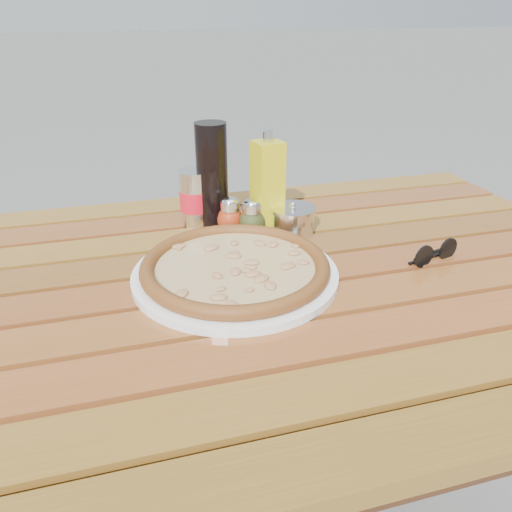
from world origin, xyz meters
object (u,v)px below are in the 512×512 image
object	(u,v)px
parmesan_tin	(292,220)
pepper_shaker	(230,217)
pizza	(235,266)
dark_bottle	(212,176)
olive_oil_cruet	(267,187)
soda_can	(195,198)
oregano_shaker	(252,219)
plate	(235,274)
table	(259,312)
sunglasses	(435,253)

from	to	relation	value
parmesan_tin	pepper_shaker	bearing A→B (deg)	163.68
pizza	pepper_shaker	size ratio (longest dim) A/B	5.02
dark_bottle	olive_oil_cruet	distance (m)	0.12
dark_bottle	pizza	bearing A→B (deg)	-92.82
pepper_shaker	olive_oil_cruet	world-z (taller)	olive_oil_cruet
pepper_shaker	dark_bottle	distance (m)	0.10
pizza	pepper_shaker	distance (m)	0.19
pepper_shaker	soda_can	world-z (taller)	soda_can
oregano_shaker	parmesan_tin	size ratio (longest dim) A/B	0.79
plate	pepper_shaker	size ratio (longest dim) A/B	4.39
plate	dark_bottle	xyz separation A→B (m)	(0.01, 0.25, 0.10)
table	sunglasses	distance (m)	0.35
olive_oil_cruet	pizza	bearing A→B (deg)	-121.41
pepper_shaker	soda_can	bearing A→B (deg)	129.11
table	soda_can	xyz separation A→B (m)	(-0.07, 0.27, 0.13)
pizza	parmesan_tin	distance (m)	0.22
oregano_shaker	dark_bottle	world-z (taller)	dark_bottle
plate	olive_oil_cruet	xyz separation A→B (m)	(0.11, 0.19, 0.09)
plate	parmesan_tin	bearing A→B (deg)	43.86
table	sunglasses	xyz separation A→B (m)	(0.33, -0.03, 0.09)
table	olive_oil_cruet	bearing A→B (deg)	69.35
pizza	table	bearing A→B (deg)	-7.72
dark_bottle	sunglasses	world-z (taller)	dark_bottle
olive_oil_cruet	oregano_shaker	bearing A→B (deg)	-149.13
pizza	pepper_shaker	bearing A→B (deg)	79.43
pepper_shaker	olive_oil_cruet	size ratio (longest dim) A/B	0.39
soda_can	olive_oil_cruet	world-z (taller)	olive_oil_cruet
pizza	plate	bearing A→B (deg)	90.00
soda_can	pizza	bearing A→B (deg)	-84.72
plate	pepper_shaker	world-z (taller)	pepper_shaker
soda_can	parmesan_tin	distance (m)	0.22
table	soda_can	world-z (taller)	soda_can
pizza	parmesan_tin	bearing A→B (deg)	43.86
table	parmesan_tin	xyz separation A→B (m)	(0.12, 0.16, 0.11)
olive_oil_cruet	sunglasses	distance (m)	0.35
pizza	oregano_shaker	xyz separation A→B (m)	(0.08, 0.16, 0.02)
pizza	sunglasses	bearing A→B (deg)	-5.71
plate	olive_oil_cruet	size ratio (longest dim) A/B	1.71
table	oregano_shaker	world-z (taller)	oregano_shaker
plate	pepper_shaker	distance (m)	0.20
plate	pizza	size ratio (longest dim) A/B	0.87
olive_oil_cruet	sunglasses	size ratio (longest dim) A/B	1.92
olive_oil_cruet	plate	bearing A→B (deg)	-121.41
plate	parmesan_tin	distance (m)	0.22
plate	dark_bottle	bearing A→B (deg)	87.18
pepper_shaker	sunglasses	distance (m)	0.41
table	sunglasses	size ratio (longest dim) A/B	12.77
olive_oil_cruet	parmesan_tin	bearing A→B (deg)	-38.13
dark_bottle	sunglasses	distance (m)	0.47
parmesan_tin	plate	bearing A→B (deg)	-136.14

